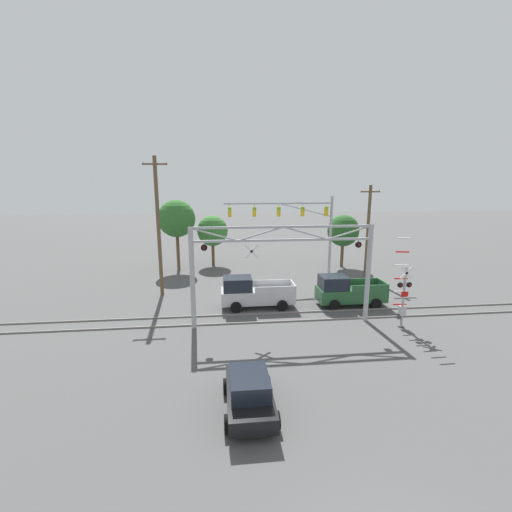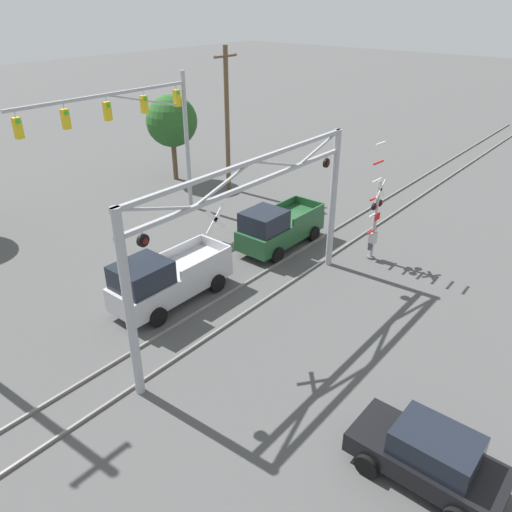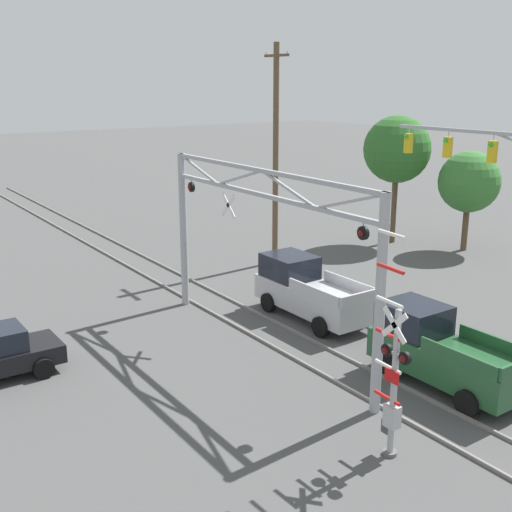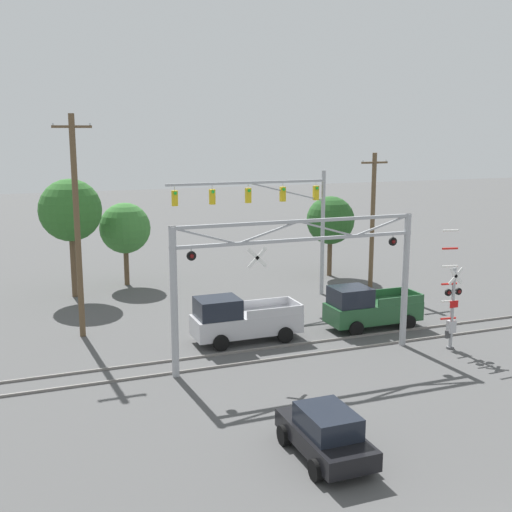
{
  "view_description": "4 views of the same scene",
  "coord_description": "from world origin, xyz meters",
  "px_view_note": "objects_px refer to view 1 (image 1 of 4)",
  "views": [
    {
      "loc": [
        -3.76,
        -4.41,
        8.53
      ],
      "look_at": [
        -1.49,
        16.57,
        4.11
      ],
      "focal_mm": 24.0,
      "sensor_mm": 36.0,
      "label": 1
    },
    {
      "loc": [
        -12.18,
        5.02,
        10.94
      ],
      "look_at": [
        -0.34,
        14.86,
        2.87
      ],
      "focal_mm": 35.0,
      "sensor_mm": 36.0,
      "label": 2
    },
    {
      "loc": [
        16.68,
        3.47,
        8.87
      ],
      "look_at": [
        -1.7,
        16.26,
        2.73
      ],
      "focal_mm": 45.0,
      "sensor_mm": 36.0,
      "label": 3
    },
    {
      "loc": [
        -11.23,
        -8.84,
        9.8
      ],
      "look_at": [
        -1.35,
        16.77,
        4.44
      ],
      "focal_mm": 45.0,
      "sensor_mm": 36.0,
      "label": 4
    }
  ],
  "objects_px": {
    "traffic_signal_span": "(302,222)",
    "background_tree_far_right_verge": "(212,231)",
    "utility_pole_left": "(158,226)",
    "pickup_truck_following": "(347,291)",
    "pickup_truck_lead": "(253,293)",
    "crossing_gantry": "(283,262)",
    "utility_pole_right": "(368,230)",
    "sedan_waiting": "(249,392)",
    "background_tree_far_left_verge": "(343,231)",
    "crossing_signal_mast": "(403,296)",
    "background_tree_beyond_span": "(177,219)"
  },
  "relations": [
    {
      "from": "traffic_signal_span",
      "to": "utility_pole_right",
      "type": "xyz_separation_m",
      "value": [
        6.29,
        0.35,
        -0.91
      ]
    },
    {
      "from": "crossing_gantry",
      "to": "pickup_truck_lead",
      "type": "distance_m",
      "value": 4.55
    },
    {
      "from": "sedan_waiting",
      "to": "utility_pole_left",
      "type": "height_order",
      "value": "utility_pole_left"
    },
    {
      "from": "pickup_truck_following",
      "to": "sedan_waiting",
      "type": "height_order",
      "value": "pickup_truck_following"
    },
    {
      "from": "traffic_signal_span",
      "to": "utility_pole_left",
      "type": "distance_m",
      "value": 12.32
    },
    {
      "from": "sedan_waiting",
      "to": "traffic_signal_span",
      "type": "bearing_deg",
      "value": 70.65
    },
    {
      "from": "sedan_waiting",
      "to": "utility_pole_left",
      "type": "xyz_separation_m",
      "value": [
        -5.59,
        14.82,
        4.66
      ]
    },
    {
      "from": "utility_pole_right",
      "to": "background_tree_far_right_verge",
      "type": "relative_size",
      "value": 1.59
    },
    {
      "from": "crossing_signal_mast",
      "to": "background_tree_far_left_verge",
      "type": "bearing_deg",
      "value": 82.96
    },
    {
      "from": "pickup_truck_following",
      "to": "background_tree_far_right_verge",
      "type": "distance_m",
      "value": 17.06
    },
    {
      "from": "traffic_signal_span",
      "to": "background_tree_far_right_verge",
      "type": "xyz_separation_m",
      "value": [
        -8.03,
        6.7,
        -1.6
      ]
    },
    {
      "from": "crossing_signal_mast",
      "to": "utility_pole_right",
      "type": "height_order",
      "value": "utility_pole_right"
    },
    {
      "from": "crossing_gantry",
      "to": "utility_pole_right",
      "type": "distance_m",
      "value": 14.23
    },
    {
      "from": "traffic_signal_span",
      "to": "background_tree_far_right_verge",
      "type": "relative_size",
      "value": 1.81
    },
    {
      "from": "crossing_signal_mast",
      "to": "utility_pole_left",
      "type": "height_order",
      "value": "utility_pole_left"
    },
    {
      "from": "pickup_truck_following",
      "to": "background_tree_beyond_span",
      "type": "distance_m",
      "value": 18.23
    },
    {
      "from": "pickup_truck_lead",
      "to": "background_tree_far_left_verge",
      "type": "xyz_separation_m",
      "value": [
        10.49,
        11.11,
        2.77
      ]
    },
    {
      "from": "background_tree_far_left_verge",
      "to": "background_tree_far_right_verge",
      "type": "xyz_separation_m",
      "value": [
        -13.51,
        2.29,
        -0.13
      ]
    },
    {
      "from": "crossing_signal_mast",
      "to": "pickup_truck_lead",
      "type": "relative_size",
      "value": 1.08
    },
    {
      "from": "pickup_truck_lead",
      "to": "utility_pole_right",
      "type": "relative_size",
      "value": 0.6
    },
    {
      "from": "crossing_gantry",
      "to": "pickup_truck_following",
      "type": "xyz_separation_m",
      "value": [
        5.25,
        2.82,
        -2.9
      ]
    },
    {
      "from": "pickup_truck_lead",
      "to": "background_tree_far_right_verge",
      "type": "distance_m",
      "value": 13.99
    },
    {
      "from": "traffic_signal_span",
      "to": "background_tree_far_left_verge",
      "type": "bearing_deg",
      "value": 38.81
    },
    {
      "from": "utility_pole_right",
      "to": "background_tree_far_left_verge",
      "type": "xyz_separation_m",
      "value": [
        -0.82,
        4.05,
        -0.56
      ]
    },
    {
      "from": "crossing_gantry",
      "to": "utility_pole_left",
      "type": "distance_m",
      "value": 10.82
    },
    {
      "from": "background_tree_far_right_verge",
      "to": "crossing_signal_mast",
      "type": "bearing_deg",
      "value": -56.96
    },
    {
      "from": "pickup_truck_lead",
      "to": "background_tree_beyond_span",
      "type": "bearing_deg",
      "value": 119.32
    },
    {
      "from": "traffic_signal_span",
      "to": "background_tree_far_left_verge",
      "type": "xyz_separation_m",
      "value": [
        5.48,
        4.4,
        -1.47
      ]
    },
    {
      "from": "crossing_signal_mast",
      "to": "utility_pole_right",
      "type": "xyz_separation_m",
      "value": [
        2.74,
        11.48,
        2.44
      ]
    },
    {
      "from": "pickup_truck_lead",
      "to": "background_tree_far_right_verge",
      "type": "xyz_separation_m",
      "value": [
        -3.01,
        13.4,
        2.64
      ]
    },
    {
      "from": "pickup_truck_following",
      "to": "traffic_signal_span",
      "type": "bearing_deg",
      "value": 103.36
    },
    {
      "from": "traffic_signal_span",
      "to": "pickup_truck_following",
      "type": "relative_size",
      "value": 2.01
    },
    {
      "from": "crossing_gantry",
      "to": "background_tree_far_left_verge",
      "type": "distance_m",
      "value": 16.92
    },
    {
      "from": "crossing_signal_mast",
      "to": "pickup_truck_following",
      "type": "relative_size",
      "value": 1.15
    },
    {
      "from": "pickup_truck_lead",
      "to": "crossing_gantry",
      "type": "bearing_deg",
      "value": -65.5
    },
    {
      "from": "crossing_signal_mast",
      "to": "background_tree_far_right_verge",
      "type": "height_order",
      "value": "crossing_signal_mast"
    },
    {
      "from": "background_tree_far_right_verge",
      "to": "crossing_gantry",
      "type": "bearing_deg",
      "value": -74.93
    },
    {
      "from": "background_tree_beyond_span",
      "to": "background_tree_far_left_verge",
      "type": "bearing_deg",
      "value": -1.4
    },
    {
      "from": "utility_pole_left",
      "to": "pickup_truck_following",
      "type": "bearing_deg",
      "value": -16.08
    },
    {
      "from": "utility_pole_left",
      "to": "utility_pole_right",
      "type": "xyz_separation_m",
      "value": [
        18.2,
        3.51,
        -1.06
      ]
    },
    {
      "from": "background_tree_far_left_verge",
      "to": "sedan_waiting",
      "type": "bearing_deg",
      "value": -117.77
    },
    {
      "from": "pickup_truck_following",
      "to": "utility_pole_left",
      "type": "xyz_separation_m",
      "value": [
        -13.58,
        3.92,
        4.39
      ]
    },
    {
      "from": "background_tree_far_right_verge",
      "to": "pickup_truck_following",
      "type": "bearing_deg",
      "value": -54.81
    },
    {
      "from": "crossing_gantry",
      "to": "background_tree_far_right_verge",
      "type": "distance_m",
      "value": 17.19
    },
    {
      "from": "crossing_signal_mast",
      "to": "sedan_waiting",
      "type": "relative_size",
      "value": 1.45
    },
    {
      "from": "crossing_gantry",
      "to": "background_tree_far_right_verge",
      "type": "xyz_separation_m",
      "value": [
        -4.47,
        16.59,
        -0.25
      ]
    },
    {
      "from": "pickup_truck_lead",
      "to": "utility_pole_right",
      "type": "xyz_separation_m",
      "value": [
        11.31,
        7.06,
        3.33
      ]
    },
    {
      "from": "background_tree_beyond_span",
      "to": "crossing_gantry",
      "type": "bearing_deg",
      "value": -61.69
    },
    {
      "from": "pickup_truck_following",
      "to": "background_tree_far_left_verge",
      "type": "bearing_deg",
      "value": 71.71
    },
    {
      "from": "crossing_gantry",
      "to": "utility_pole_right",
      "type": "relative_size",
      "value": 1.31
    }
  ]
}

